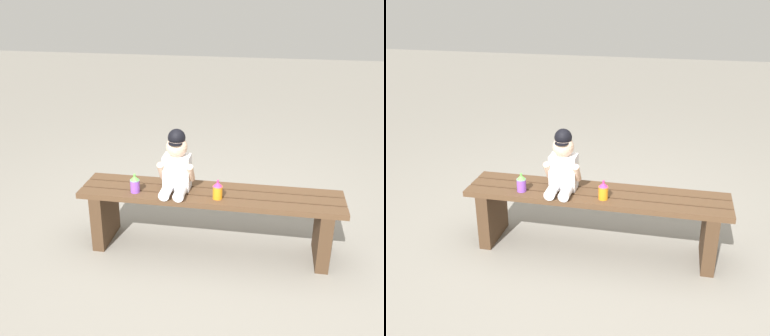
{
  "view_description": "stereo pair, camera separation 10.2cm",
  "coord_description": "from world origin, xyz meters",
  "views": [
    {
      "loc": [
        0.35,
        -2.63,
        1.7
      ],
      "look_at": [
        -0.11,
        -0.05,
        0.6
      ],
      "focal_mm": 42.91,
      "sensor_mm": 36.0,
      "label": 1
    },
    {
      "loc": [
        0.45,
        -2.61,
        1.7
      ],
      "look_at": [
        -0.11,
        -0.05,
        0.6
      ],
      "focal_mm": 42.91,
      "sensor_mm": 36.0,
      "label": 2
    }
  ],
  "objects": [
    {
      "name": "ground_plane",
      "position": [
        0.0,
        0.0,
        0.0
      ],
      "size": [
        16.0,
        16.0,
        0.0
      ],
      "primitive_type": "plane",
      "color": "gray"
    },
    {
      "name": "park_bench",
      "position": [
        0.0,
        -0.0,
        0.29
      ],
      "size": [
        1.69,
        0.34,
        0.42
      ],
      "color": "#513823",
      "rests_on": "ground_plane"
    },
    {
      "name": "child_figure",
      "position": [
        -0.22,
        0.0,
        0.6
      ],
      "size": [
        0.23,
        0.27,
        0.4
      ],
      "color": "white",
      "rests_on": "park_bench"
    },
    {
      "name": "sippy_cup_left",
      "position": [
        -0.47,
        -0.08,
        0.48
      ],
      "size": [
        0.06,
        0.06,
        0.12
      ],
      "color": "#8C4CCC",
      "rests_on": "park_bench"
    },
    {
      "name": "sippy_cup_right",
      "position": [
        0.06,
        -0.08,
        0.48
      ],
      "size": [
        0.06,
        0.06,
        0.12
      ],
      "color": "orange",
      "rests_on": "park_bench"
    }
  ]
}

